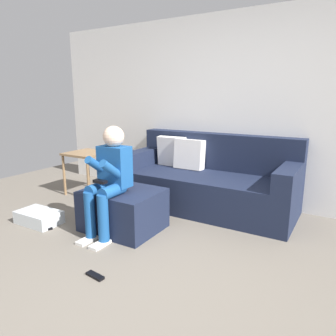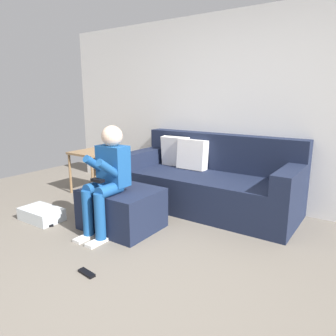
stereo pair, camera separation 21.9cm
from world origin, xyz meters
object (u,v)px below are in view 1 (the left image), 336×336
couch_sectional (207,181)px  remote_under_side_table (52,221)px  storage_bin (39,217)px  remote_by_storage_bin (49,226)px  ottoman (123,209)px  remote_near_ottoman (95,276)px  person_seated (109,175)px  side_table (87,159)px

couch_sectional → remote_under_side_table: size_ratio=11.23×
storage_bin → remote_by_storage_bin: storage_bin is taller
ottoman → remote_near_ottoman: size_ratio=4.62×
ottoman → remote_by_storage_bin: bearing=-151.0°
couch_sectional → person_seated: person_seated is taller
ottoman → side_table: side_table is taller
couch_sectional → remote_under_side_table: couch_sectional is taller
storage_bin → remote_near_ottoman: bearing=-20.1°
ottoman → remote_by_storage_bin: size_ratio=4.80×
couch_sectional → storage_bin: bearing=-133.8°
side_table → remote_by_storage_bin: side_table is taller
person_seated → side_table: (-1.21, 0.90, -0.11)m
ottoman → remote_near_ottoman: 0.96m
couch_sectional → remote_under_side_table: 1.92m
person_seated → side_table: person_seated is taller
couch_sectional → remote_near_ottoman: (-0.10, -1.94, -0.33)m
ottoman → side_table: (-1.24, 0.73, 0.30)m
ottoman → remote_near_ottoman: bearing=-65.2°
storage_bin → side_table: side_table is taller
side_table → person_seated: bearing=-36.7°
ottoman → remote_under_side_table: bearing=-161.8°
storage_bin → side_table: 1.24m
storage_bin → remote_near_ottoman: (1.30, -0.48, -0.06)m
ottoman → person_seated: (-0.02, -0.17, 0.41)m
couch_sectional → side_table: size_ratio=3.53×
ottoman → person_seated: bearing=-97.9°
ottoman → remote_by_storage_bin: 0.85m
storage_bin → side_table: (-0.33, 1.11, 0.45)m
couch_sectional → storage_bin: couch_sectional is taller
person_seated → remote_near_ottoman: size_ratio=6.60×
side_table → storage_bin: bearing=-73.6°
remote_near_ottoman → remote_under_side_table: same height
remote_near_ottoman → storage_bin: bearing=166.8°
couch_sectional → side_table: couch_sectional is taller
storage_bin → remote_under_side_table: storage_bin is taller
side_table → remote_by_storage_bin: bearing=-65.4°
ottoman → side_table: bearing=149.3°
side_table → ottoman: bearing=-30.7°
remote_by_storage_bin → remote_under_side_table: (-0.11, 0.13, 0.00)m
storage_bin → remote_by_storage_bin: (0.19, -0.02, -0.06)m
remote_under_side_table → couch_sectional: bearing=29.1°
person_seated → ottoman: bearing=82.1°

